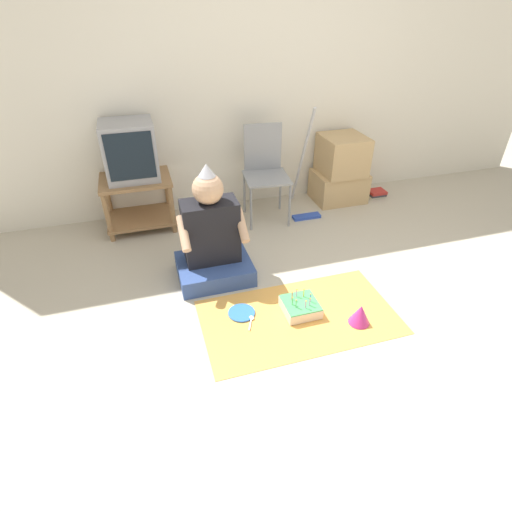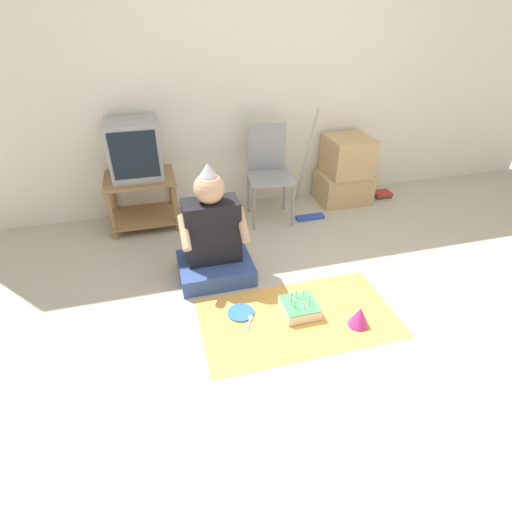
{
  "view_description": "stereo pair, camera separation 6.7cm",
  "coord_description": "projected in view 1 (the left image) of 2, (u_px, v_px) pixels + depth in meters",
  "views": [
    {
      "loc": [
        -1.21,
        -1.63,
        1.91
      ],
      "look_at": [
        -0.54,
        0.59,
        0.35
      ],
      "focal_mm": 28.0,
      "sensor_mm": 36.0,
      "label": 1
    },
    {
      "loc": [
        -1.15,
        -1.65,
        1.91
      ],
      "look_at": [
        -0.54,
        0.59,
        0.35
      ],
      "focal_mm": 28.0,
      "sensor_mm": 36.0,
      "label": 2
    }
  ],
  "objects": [
    {
      "name": "ground_plane",
      "position": [
        360.0,
        334.0,
        2.65
      ],
      "size": [
        16.0,
        16.0,
        0.0
      ],
      "primitive_type": "plane",
      "color": "#BCB29E"
    },
    {
      "name": "wall_back",
      "position": [
        263.0,
        71.0,
        3.67
      ],
      "size": [
        6.4,
        0.06,
        2.55
      ],
      "color": "silver",
      "rests_on": "ground_plane"
    },
    {
      "name": "tv_stand",
      "position": [
        138.0,
        198.0,
        3.7
      ],
      "size": [
        0.62,
        0.48,
        0.49
      ],
      "color": "#997047",
      "rests_on": "ground_plane"
    },
    {
      "name": "tv",
      "position": [
        130.0,
        151.0,
        3.46
      ],
      "size": [
        0.44,
        0.41,
        0.5
      ],
      "color": "#99999E",
      "rests_on": "tv_stand"
    },
    {
      "name": "folding_chair",
      "position": [
        265.0,
        167.0,
        3.77
      ],
      "size": [
        0.45,
        0.45,
        0.88
      ],
      "color": "gray",
      "rests_on": "ground_plane"
    },
    {
      "name": "cardboard_box_stack",
      "position": [
        340.0,
        170.0,
        4.16
      ],
      "size": [
        0.53,
        0.45,
        0.69
      ],
      "color": "tan",
      "rests_on": "ground_plane"
    },
    {
      "name": "dust_mop",
      "position": [
        304.0,
        186.0,
        3.91
      ],
      "size": [
        0.28,
        0.46,
        1.07
      ],
      "color": "#2D4CB2",
      "rests_on": "ground_plane"
    },
    {
      "name": "book_pile",
      "position": [
        376.0,
        193.0,
        4.38
      ],
      "size": [
        0.19,
        0.15,
        0.07
      ],
      "color": "beige",
      "rests_on": "ground_plane"
    },
    {
      "name": "person_seated",
      "position": [
        212.0,
        241.0,
        3.03
      ],
      "size": [
        0.57,
        0.47,
        0.92
      ],
      "color": "#334C8C",
      "rests_on": "ground_plane"
    },
    {
      "name": "party_cloth",
      "position": [
        299.0,
        317.0,
        2.78
      ],
      "size": [
        1.35,
        0.75,
        0.01
      ],
      "color": "#EFA84C",
      "rests_on": "ground_plane"
    },
    {
      "name": "birthday_cake",
      "position": [
        300.0,
        307.0,
        2.81
      ],
      "size": [
        0.24,
        0.24,
        0.15
      ],
      "color": "#F4E0C6",
      "rests_on": "party_cloth"
    },
    {
      "name": "party_hat_blue",
      "position": [
        360.0,
        314.0,
        2.69
      ],
      "size": [
        0.15,
        0.15,
        0.14
      ],
      "color": "#CC338C",
      "rests_on": "party_cloth"
    },
    {
      "name": "paper_plate",
      "position": [
        242.0,
        313.0,
        2.81
      ],
      "size": [
        0.19,
        0.19,
        0.01
      ],
      "color": "blue",
      "rests_on": "party_cloth"
    },
    {
      "name": "plastic_spoon_near",
      "position": [
        251.0,
        319.0,
        2.75
      ],
      "size": [
        0.07,
        0.14,
        0.01
      ],
      "color": "white",
      "rests_on": "party_cloth"
    }
  ]
}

